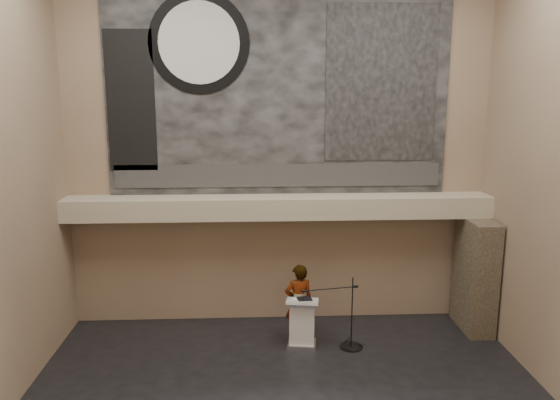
{
  "coord_description": "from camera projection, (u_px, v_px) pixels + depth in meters",
  "views": [
    {
      "loc": [
        -0.59,
        -8.93,
        5.74
      ],
      "look_at": [
        0.0,
        3.2,
        3.2
      ],
      "focal_mm": 35.0,
      "sensor_mm": 36.0,
      "label": 1
    }
  ],
  "objects": [
    {
      "name": "wall_back",
      "position": [
        278.0,
        150.0,
        12.98
      ],
      "size": [
        10.0,
        0.02,
        8.5
      ],
      "primitive_type": "cube",
      "color": "#866C55",
      "rests_on": "floor"
    },
    {
      "name": "binder",
      "position": [
        305.0,
        299.0,
        12.08
      ],
      "size": [
        0.35,
        0.3,
        0.04
      ],
      "primitive_type": "cube",
      "rotation": [
        0.0,
        0.0,
        0.17
      ],
      "color": "black",
      "rests_on": "lectern"
    },
    {
      "name": "sprinkler_left",
      "position": [
        211.0,
        220.0,
        12.78
      ],
      "size": [
        0.04,
        0.04,
        0.06
      ],
      "primitive_type": "cylinder",
      "color": "#B2893D",
      "rests_on": "soffit"
    },
    {
      "name": "wall_front",
      "position": [
        317.0,
        247.0,
        5.15
      ],
      "size": [
        10.0,
        0.02,
        8.5
      ],
      "primitive_type": "cube",
      "color": "#866C55",
      "rests_on": "floor"
    },
    {
      "name": "banner_text_strip",
      "position": [
        279.0,
        175.0,
        13.03
      ],
      "size": [
        7.76,
        0.02,
        0.55
      ],
      "primitive_type": "cube",
      "color": "#2B2B2B",
      "rests_on": "banner"
    },
    {
      "name": "stone_pier",
      "position": [
        475.0,
        275.0,
        12.96
      ],
      "size": [
        0.6,
        1.4,
        2.7
      ],
      "primitive_type": "cube",
      "color": "#3D3325",
      "rests_on": "floor"
    },
    {
      "name": "banner_brick_print",
      "position": [
        131.0,
        101.0,
        12.51
      ],
      "size": [
        1.1,
        0.02,
        3.2
      ],
      "primitive_type": "cube",
      "color": "black",
      "rests_on": "banner"
    },
    {
      "name": "soffit",
      "position": [
        279.0,
        207.0,
        12.85
      ],
      "size": [
        10.0,
        0.8,
        0.5
      ],
      "primitive_type": "cube",
      "color": "tan",
      "rests_on": "wall_back"
    },
    {
      "name": "banner_building_print",
      "position": [
        381.0,
        84.0,
        12.7
      ],
      "size": [
        2.6,
        0.02,
        3.6
      ],
      "primitive_type": "cube",
      "color": "black",
      "rests_on": "banner"
    },
    {
      "name": "mic_stand",
      "position": [
        350.0,
        337.0,
        12.18
      ],
      "size": [
        1.39,
        0.52,
        1.64
      ],
      "rotation": [
        0.0,
        0.0,
        0.18
      ],
      "color": "black",
      "rests_on": "floor"
    },
    {
      "name": "papers",
      "position": [
        298.0,
        301.0,
        12.03
      ],
      "size": [
        0.27,
        0.34,
        0.0
      ],
      "primitive_type": "cube",
      "rotation": [
        0.0,
        0.0,
        0.12
      ],
      "color": "silver",
      "rests_on": "lectern"
    },
    {
      "name": "banner_clock_face",
      "position": [
        199.0,
        43.0,
        12.3
      ],
      "size": [
        1.84,
        0.02,
        1.84
      ],
      "primitive_type": "cylinder",
      "rotation": [
        1.57,
        0.0,
        0.0
      ],
      "color": "silver",
      "rests_on": "banner"
    },
    {
      "name": "speaker_person",
      "position": [
        299.0,
        302.0,
        12.44
      ],
      "size": [
        0.73,
        0.55,
        1.81
      ],
      "primitive_type": "imported",
      "rotation": [
        0.0,
        0.0,
        3.34
      ],
      "color": "silver",
      "rests_on": "floor"
    },
    {
      "name": "lectern",
      "position": [
        302.0,
        323.0,
        12.2
      ],
      "size": [
        0.77,
        0.6,
        1.13
      ],
      "rotation": [
        0.0,
        0.0,
        -0.14
      ],
      "color": "silver",
      "rests_on": "floor"
    },
    {
      "name": "banner",
      "position": [
        278.0,
        88.0,
        12.65
      ],
      "size": [
        8.0,
        0.05,
        5.0
      ],
      "primitive_type": "cube",
      "color": "black",
      "rests_on": "wall_back"
    },
    {
      "name": "banner_clock_rim",
      "position": [
        199.0,
        43.0,
        12.32
      ],
      "size": [
        2.3,
        0.02,
        2.3
      ],
      "primitive_type": "cylinder",
      "rotation": [
        1.57,
        0.0,
        0.0
      ],
      "color": "black",
      "rests_on": "banner"
    },
    {
      "name": "sprinkler_right",
      "position": [
        359.0,
        218.0,
        12.95
      ],
      "size": [
        0.04,
        0.04,
        0.06
      ],
      "primitive_type": "cylinder",
      "color": "#B2893D",
      "rests_on": "soffit"
    }
  ]
}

